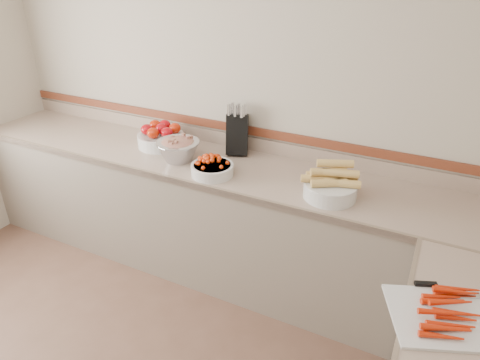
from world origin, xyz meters
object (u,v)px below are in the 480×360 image
at_px(knife_block, 237,133).
at_px(tomato_bowl, 161,136).
at_px(cutting_board, 447,313).
at_px(cherry_tomato_bowl, 212,168).
at_px(corn_bowl, 331,186).
at_px(rhubarb_bowl, 178,149).

xyz_separation_m(knife_block, tomato_bowl, (-0.57, -0.14, -0.08)).
bearing_deg(cutting_board, cherry_tomato_bowl, 155.00).
bearing_deg(knife_block, corn_bowl, -23.34).
height_order(cherry_tomato_bowl, cutting_board, cherry_tomato_bowl).
xyz_separation_m(corn_bowl, cutting_board, (0.68, -0.73, -0.06)).
bearing_deg(rhubarb_bowl, corn_bowl, -1.97).
relative_size(knife_block, cutting_board, 0.71).
height_order(knife_block, cherry_tomato_bowl, knife_block).
bearing_deg(tomato_bowl, knife_block, 13.45).
relative_size(knife_block, tomato_bowl, 1.08).
relative_size(tomato_bowl, cutting_board, 0.66).
bearing_deg(corn_bowl, knife_block, 156.66).
distance_m(tomato_bowl, corn_bowl, 1.36).
bearing_deg(corn_bowl, tomato_bowl, 171.59).
bearing_deg(rhubarb_bowl, cutting_board, -23.42).
relative_size(knife_block, cherry_tomato_bowl, 1.33).
bearing_deg(tomato_bowl, corn_bowl, -8.41).
bearing_deg(tomato_bowl, rhubarb_bowl, -31.53).
bearing_deg(tomato_bowl, cherry_tomato_bowl, -23.41).
distance_m(tomato_bowl, cherry_tomato_bowl, 0.64).
height_order(knife_block, corn_bowl, knife_block).
relative_size(knife_block, rhubarb_bowl, 1.24).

